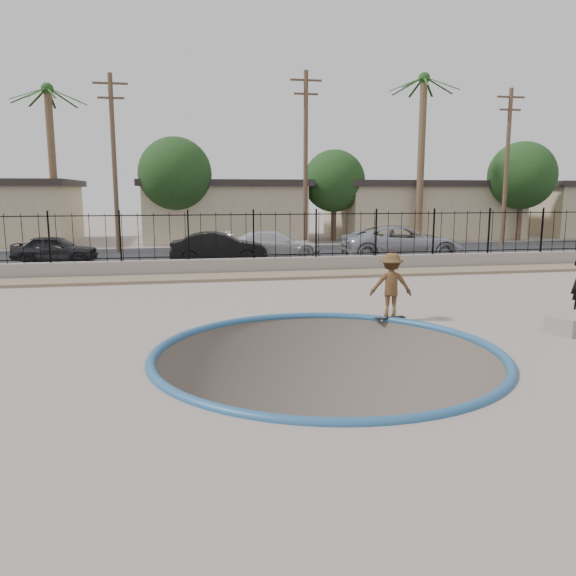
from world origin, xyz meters
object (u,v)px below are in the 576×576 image
(car_b, at_px, (219,248))
(car_d, at_px, (402,242))
(skater, at_px, (391,289))
(skateboard, at_px, (390,318))
(car_a, at_px, (55,249))
(car_c, at_px, (274,244))

(car_b, bearing_deg, car_d, -86.48)
(skater, relative_size, car_b, 0.38)
(skateboard, relative_size, car_d, 0.14)
(skater, distance_m, car_a, 17.09)
(car_a, bearing_deg, car_c, -85.24)
(skateboard, bearing_deg, car_a, 121.17)
(skateboard, xyz_separation_m, car_c, (-0.73, 13.40, 0.63))
(skateboard, height_order, car_a, car_a)
(car_b, bearing_deg, skater, -160.16)
(skateboard, relative_size, car_a, 0.23)
(skateboard, xyz_separation_m, car_d, (5.12, 11.80, 0.77))
(car_c, relative_size, car_d, 0.79)
(skater, bearing_deg, skateboard, -139.34)
(car_a, bearing_deg, car_b, -97.86)
(car_d, bearing_deg, car_b, 94.39)
(skateboard, relative_size, car_c, 0.18)
(skateboard, height_order, car_c, car_c)
(car_c, bearing_deg, car_a, 90.57)
(skater, bearing_deg, car_d, -99.36)
(skater, height_order, car_c, skater)
(skater, relative_size, car_d, 0.28)
(car_b, distance_m, car_d, 8.58)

